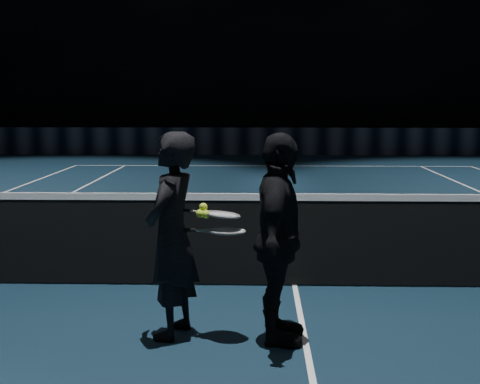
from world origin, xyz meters
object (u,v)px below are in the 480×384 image
Objects in this scene: player_b at (279,239)px; racket_upper at (222,215)px; racket_lower at (228,231)px; player_a at (172,235)px; tennis_balls at (203,212)px.

player_b is 2.42× the size of racket_upper.
racket_lower is at bearing -42.66° from racket_upper.
racket_lower is at bearing 89.11° from player_b.
player_a is 0.85m from player_b.
racket_lower is 5.67× the size of tennis_balls.
player_a and player_b have the same top height.
racket_upper is (0.40, -0.01, 0.17)m from player_a.
racket_upper is at bearing 103.20° from player_a.
tennis_balls is at bearing 178.53° from racket_lower.
player_a is 13.69× the size of tennis_balls.
racket_upper is at bearing 5.94° from tennis_balls.
racket_lower is 0.14m from racket_upper.
tennis_balls is at bearing -170.43° from racket_upper.
racket_lower is at bearing 97.49° from player_a.
player_b is 2.42× the size of racket_lower.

